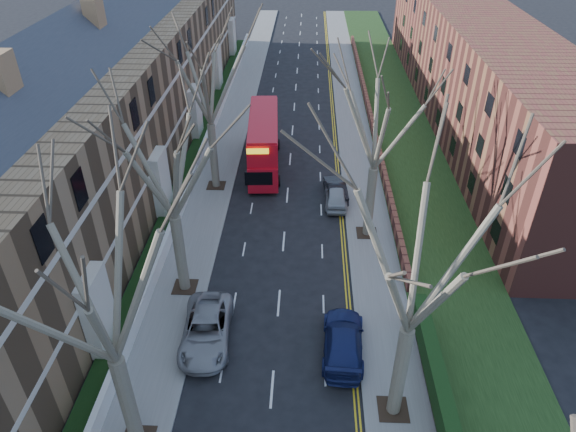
# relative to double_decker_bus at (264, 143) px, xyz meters

# --- Properties ---
(pavement_left) EXTENTS (3.00, 102.00, 0.12)m
(pavement_left) POSITION_rel_double_decker_bus_xyz_m (-3.85, 7.31, -2.06)
(pavement_left) COLOR slate
(pavement_left) RESTS_ON ground
(pavement_right) EXTENTS (3.00, 102.00, 0.12)m
(pavement_right) POSITION_rel_double_decker_bus_xyz_m (8.15, 7.31, -2.06)
(pavement_right) COLOR slate
(pavement_right) RESTS_ON ground
(terrace_left) EXTENTS (9.70, 78.00, 13.60)m
(terrace_left) POSITION_rel_double_decker_bus_xyz_m (-11.49, -0.69, 3.42)
(terrace_left) COLOR brown
(terrace_left) RESTS_ON ground
(flats_right) EXTENTS (13.97, 54.00, 10.00)m
(flats_right) POSITION_rel_double_decker_bus_xyz_m (19.61, 11.31, 2.87)
(flats_right) COLOR brown
(flats_right) RESTS_ON ground
(front_wall_left) EXTENTS (0.30, 78.00, 1.00)m
(front_wall_left) POSITION_rel_double_decker_bus_xyz_m (-5.50, -0.69, -1.50)
(front_wall_left) COLOR white
(front_wall_left) RESTS_ON ground
(grass_verge_right) EXTENTS (6.00, 102.00, 0.06)m
(grass_verge_right) POSITION_rel_double_decker_bus_xyz_m (12.65, 7.31, -1.97)
(grass_verge_right) COLOR #1A3112
(grass_verge_right) RESTS_ON ground
(tree_left_mid) EXTENTS (10.50, 10.50, 14.71)m
(tree_left_mid) POSITION_rel_double_decker_bus_xyz_m (-3.55, -25.69, 7.44)
(tree_left_mid) COLOR #685C4A
(tree_left_mid) RESTS_ON ground
(tree_left_far) EXTENTS (10.15, 10.15, 14.22)m
(tree_left_far) POSITION_rel_double_decker_bus_xyz_m (-3.55, -15.69, 7.13)
(tree_left_far) COLOR #685C4A
(tree_left_far) RESTS_ON ground
(tree_left_dist) EXTENTS (10.50, 10.50, 14.71)m
(tree_left_dist) POSITION_rel_double_decker_bus_xyz_m (-3.55, -3.69, 7.44)
(tree_left_dist) COLOR #685C4A
(tree_left_dist) RESTS_ON ground
(tree_right_mid) EXTENTS (10.50, 10.50, 14.71)m
(tree_right_mid) POSITION_rel_double_decker_bus_xyz_m (7.85, -23.69, 7.44)
(tree_right_mid) COLOR #685C4A
(tree_right_mid) RESTS_ON ground
(tree_right_far) EXTENTS (10.15, 10.15, 14.22)m
(tree_right_far) POSITION_rel_double_decker_bus_xyz_m (7.85, -9.69, 7.13)
(tree_right_far) COLOR #685C4A
(tree_right_far) RESTS_ON ground
(double_decker_bus) EXTENTS (3.09, 10.38, 4.32)m
(double_decker_bus) POSITION_rel_double_decker_bus_xyz_m (0.00, 0.00, 0.00)
(double_decker_bus) COLOR red
(double_decker_bus) RESTS_ON ground
(car_left_far) EXTENTS (2.81, 5.59, 1.52)m
(car_left_far) POSITION_rel_double_decker_bus_xyz_m (-1.52, -19.68, -1.36)
(car_left_far) COLOR gray
(car_left_far) RESTS_ON ground
(car_right_near) EXTENTS (2.37, 5.25, 1.49)m
(car_right_near) POSITION_rel_double_decker_bus_xyz_m (5.68, -20.15, -1.37)
(car_right_near) COLOR navy
(car_right_near) RESTS_ON ground
(car_right_mid) EXTENTS (1.70, 4.13, 1.40)m
(car_right_mid) POSITION_rel_double_decker_bus_xyz_m (5.85, -5.77, -1.41)
(car_right_mid) COLOR #9DA2A6
(car_right_mid) RESTS_ON ground
(car_right_far) EXTENTS (1.90, 4.14, 1.32)m
(car_right_far) POSITION_rel_double_decker_bus_xyz_m (5.85, -4.68, -1.46)
(car_right_far) COLOR black
(car_right_far) RESTS_ON ground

